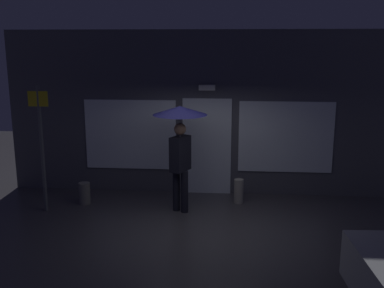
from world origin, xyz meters
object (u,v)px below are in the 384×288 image
object	(u,v)px
street_sign_post	(41,142)
sidewalk_bollard	(239,191)
person_with_umbrella	(180,131)
sidewalk_bollard_2	(85,193)

from	to	relation	value
street_sign_post	sidewalk_bollard	distance (m)	4.24
street_sign_post	sidewalk_bollard	xyz separation A→B (m)	(3.98, 0.82, -1.19)
person_with_umbrella	sidewalk_bollard_2	xyz separation A→B (m)	(-2.11, 0.26, -1.45)
sidewalk_bollard_2	sidewalk_bollard	bearing A→B (deg)	5.87
sidewalk_bollard	sidewalk_bollard_2	bearing A→B (deg)	-174.13
sidewalk_bollard_2	person_with_umbrella	bearing A→B (deg)	-6.93
sidewalk_bollard	sidewalk_bollard_2	distance (m)	3.33
person_with_umbrella	street_sign_post	xyz separation A→B (m)	(-2.77, -0.22, -0.23)
person_with_umbrella	sidewalk_bollard	xyz separation A→B (m)	(1.21, 0.60, -1.42)
sidewalk_bollard	sidewalk_bollard_2	xyz separation A→B (m)	(-3.32, -0.34, -0.03)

